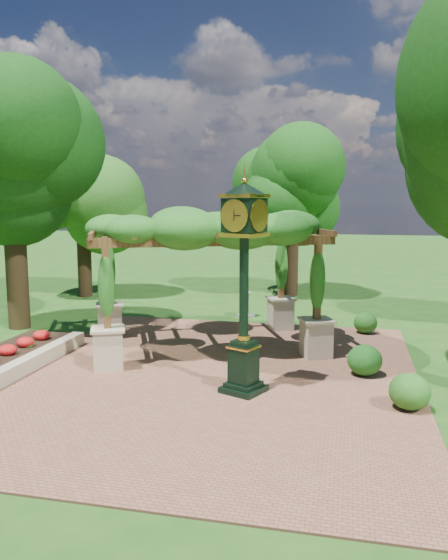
# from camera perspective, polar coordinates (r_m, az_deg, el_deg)

# --- Properties ---
(ground) EXTENTS (120.00, 120.00, 0.00)m
(ground) POSITION_cam_1_polar(r_m,az_deg,el_deg) (12.80, -2.54, -11.39)
(ground) COLOR #1E4714
(ground) RESTS_ON ground
(brick_plaza) EXTENTS (10.00, 12.00, 0.04)m
(brick_plaza) POSITION_cam_1_polar(r_m,az_deg,el_deg) (13.71, -1.41, -9.95)
(brick_plaza) COLOR brown
(brick_plaza) RESTS_ON ground
(border_wall) EXTENTS (0.35, 5.00, 0.40)m
(border_wall) POSITION_cam_1_polar(r_m,az_deg,el_deg) (14.99, -19.39, -8.10)
(border_wall) COLOR #C6B793
(border_wall) RESTS_ON ground
(flower_bed) EXTENTS (1.50, 5.00, 0.36)m
(flower_bed) POSITION_cam_1_polar(r_m,az_deg,el_deg) (15.49, -22.24, -7.81)
(flower_bed) COLOR red
(flower_bed) RESTS_ON ground
(pedestal_clock) EXTENTS (1.23, 1.23, 4.76)m
(pedestal_clock) POSITION_cam_1_polar(r_m,az_deg,el_deg) (11.92, 2.10, 1.24)
(pedestal_clock) COLOR black
(pedestal_clock) RESTS_ON brick_plaza
(pergola) EXTENTS (7.57, 6.31, 4.09)m
(pergola) POSITION_cam_1_polar(r_m,az_deg,el_deg) (15.77, -1.94, 4.80)
(pergola) COLOR #C3B391
(pergola) RESTS_ON brick_plaza
(sundial) EXTENTS (0.68, 0.68, 0.93)m
(sundial) POSITION_cam_1_polar(r_m,az_deg,el_deg) (20.42, 2.25, -2.72)
(sundial) COLOR gray
(sundial) RESTS_ON ground
(shrub_front) EXTENTS (0.90, 0.90, 0.76)m
(shrub_front) POSITION_cam_1_polar(r_m,az_deg,el_deg) (12.07, 18.83, -10.97)
(shrub_front) COLOR #255C1A
(shrub_front) RESTS_ON brick_plaza
(shrub_mid) EXTENTS (0.88, 0.88, 0.76)m
(shrub_mid) POSITION_cam_1_polar(r_m,az_deg,el_deg) (14.00, 14.49, -8.11)
(shrub_mid) COLOR #1C5919
(shrub_mid) RESTS_ON brick_plaza
(shrub_back) EXTENTS (0.98, 0.98, 0.68)m
(shrub_back) POSITION_cam_1_polar(r_m,az_deg,el_deg) (18.34, 14.56, -4.35)
(shrub_back) COLOR #215A1A
(shrub_back) RESTS_ON brick_plaza
(tree_west_near) EXTENTS (4.09, 4.09, 8.64)m
(tree_west_near) POSITION_cam_1_polar(r_m,az_deg,el_deg) (19.58, -21.44, 12.44)
(tree_west_near) COLOR #362715
(tree_west_near) RESTS_ON ground
(tree_west_far) EXTENTS (4.23, 4.23, 6.89)m
(tree_west_far) POSITION_cam_1_polar(r_m,az_deg,el_deg) (25.25, -14.63, 9.00)
(tree_west_far) COLOR #302012
(tree_west_far) RESTS_ON ground
(tree_north) EXTENTS (3.92, 3.92, 7.28)m
(tree_north) POSITION_cam_1_polar(r_m,az_deg,el_deg) (24.96, 7.18, 9.80)
(tree_north) COLOR #362115
(tree_north) RESTS_ON ground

